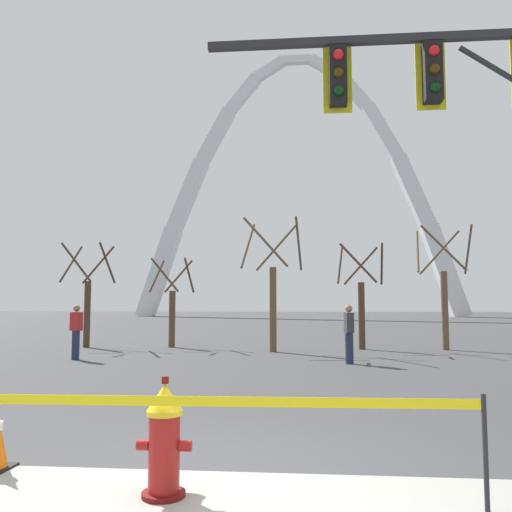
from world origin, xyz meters
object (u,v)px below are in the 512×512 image
Objects in this scene: fire_hydrant at (165,440)px; traffic_signal_gantry at (508,121)px; pedestrian_standing_center at (349,333)px; pedestrian_walking_left at (76,331)px; monument_arch at (298,198)px.

traffic_signal_gantry is (4.16, 3.42, 3.80)m from fire_hydrant.
pedestrian_standing_center is (2.37, 10.35, 0.35)m from fire_hydrant.
pedestrian_standing_center reaches higher than fire_hydrant.
fire_hydrant is 12.07m from pedestrian_walking_left.
traffic_signal_gantry is 4.04× the size of pedestrian_walking_left.
pedestrian_walking_left is at bearing 142.85° from traffic_signal_gantry.
fire_hydrant is 10.62m from pedestrian_standing_center.
fire_hydrant is 70.43m from monument_arch.
monument_arch is at bearing 91.94° from pedestrian_standing_center.
fire_hydrant is at bearing -62.91° from pedestrian_walking_left.
fire_hydrant is 0.62× the size of pedestrian_walking_left.
pedestrian_walking_left is at bearing -95.81° from monument_arch.
fire_hydrant is 6.59m from traffic_signal_gantry.
fire_hydrant is 0.15× the size of traffic_signal_gantry.
traffic_signal_gantry is at bearing -37.15° from pedestrian_walking_left.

